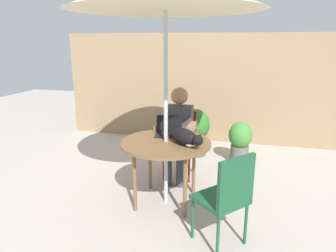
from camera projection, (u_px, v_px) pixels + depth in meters
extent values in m
plane|color=#ADA399|center=(166.00, 201.00, 3.55)|extent=(14.00, 14.00, 0.00)
cube|color=#937756|center=(199.00, 88.00, 5.53)|extent=(5.02, 0.08, 1.93)
cylinder|color=brown|center=(166.00, 143.00, 3.36)|extent=(0.99, 0.99, 0.03)
cylinder|color=brown|center=(194.00, 166.00, 3.65)|extent=(0.04, 0.04, 0.70)
cylinder|color=brown|center=(150.00, 162.00, 3.78)|extent=(0.04, 0.04, 0.70)
cylinder|color=brown|center=(135.00, 181.00, 3.27)|extent=(0.04, 0.04, 0.70)
cylinder|color=brown|center=(185.00, 187.00, 3.14)|extent=(0.04, 0.04, 0.70)
cylinder|color=#B7B7BC|center=(166.00, 108.00, 3.25)|extent=(0.04, 0.04, 2.22)
cube|color=maroon|center=(179.00, 146.00, 4.11)|extent=(0.40, 0.40, 0.04)
cube|color=maroon|center=(182.00, 126.00, 4.21)|extent=(0.40, 0.04, 0.44)
cylinder|color=maroon|center=(193.00, 159.00, 4.29)|extent=(0.03, 0.03, 0.41)
cylinder|color=maroon|center=(170.00, 156.00, 4.36)|extent=(0.03, 0.03, 0.41)
cylinder|color=maroon|center=(164.00, 165.00, 4.05)|extent=(0.03, 0.03, 0.41)
cylinder|color=maroon|center=(189.00, 168.00, 3.97)|extent=(0.03, 0.03, 0.41)
cube|color=#194C2D|center=(220.00, 199.00, 2.74)|extent=(0.56, 0.56, 0.04)
cube|color=#194C2D|center=(236.00, 182.00, 2.53)|extent=(0.29, 0.32, 0.44)
cylinder|color=#194C2D|center=(218.00, 237.00, 2.57)|extent=(0.03, 0.03, 0.41)
cylinder|color=#194C2D|center=(246.00, 224.00, 2.76)|extent=(0.03, 0.03, 0.41)
cylinder|color=#194C2D|center=(220.00, 207.00, 3.03)|extent=(0.03, 0.03, 0.41)
cylinder|color=#194C2D|center=(193.00, 218.00, 2.84)|extent=(0.03, 0.03, 0.41)
cube|color=#3F3F47|center=(179.00, 126.00, 4.03)|extent=(0.34, 0.20, 0.54)
sphere|color=#936B4C|center=(179.00, 96.00, 3.91)|extent=(0.22, 0.22, 0.22)
cube|color=#383842|center=(171.00, 145.00, 3.97)|extent=(0.12, 0.30, 0.12)
cylinder|color=#383842|center=(168.00, 169.00, 3.90)|extent=(0.10, 0.10, 0.45)
cube|color=#383842|center=(183.00, 146.00, 3.93)|extent=(0.12, 0.30, 0.12)
cylinder|color=#383842|center=(180.00, 170.00, 3.86)|extent=(0.10, 0.10, 0.45)
cube|color=#936B4C|center=(160.00, 125.00, 3.86)|extent=(0.08, 0.32, 0.08)
cube|color=#936B4C|center=(192.00, 128.00, 3.76)|extent=(0.08, 0.32, 0.08)
cube|color=black|center=(168.00, 135.00, 3.56)|extent=(0.33, 0.26, 0.02)
cube|color=black|center=(169.00, 124.00, 3.63)|extent=(0.31, 0.10, 0.20)
cube|color=black|center=(169.00, 124.00, 3.64)|extent=(0.30, 0.10, 0.20)
ellipsoid|color=black|center=(184.00, 137.00, 3.25)|extent=(0.42, 0.41, 0.17)
sphere|color=black|center=(198.00, 140.00, 3.06)|extent=(0.11, 0.11, 0.11)
ellipsoid|color=white|center=(191.00, 143.00, 3.17)|extent=(0.17, 0.17, 0.09)
cylinder|color=black|center=(172.00, 135.00, 3.51)|extent=(0.16, 0.15, 0.04)
cone|color=black|center=(196.00, 136.00, 3.03)|extent=(0.04, 0.04, 0.03)
cone|color=black|center=(200.00, 135.00, 3.07)|extent=(0.04, 0.04, 0.03)
cylinder|color=#595654|center=(195.00, 146.00, 4.98)|extent=(0.35, 0.35, 0.29)
ellipsoid|color=#2D6B28|center=(196.00, 125.00, 4.88)|extent=(0.44, 0.44, 0.51)
cylinder|color=#595654|center=(239.00, 154.00, 4.65)|extent=(0.27, 0.27, 0.27)
ellipsoid|color=#3D7F33|center=(240.00, 135.00, 4.56)|extent=(0.35, 0.35, 0.39)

